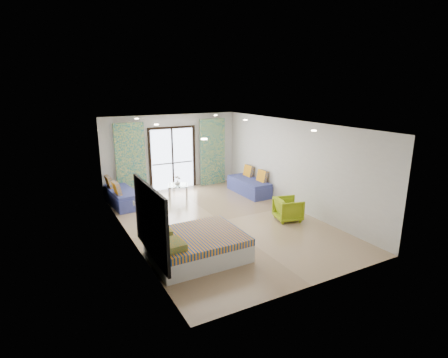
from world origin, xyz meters
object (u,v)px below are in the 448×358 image
daybed_right (249,186)px  coffee_table (178,186)px  armchair (288,208)px  bed (196,246)px  daybed_left (121,196)px

daybed_right → coffee_table: daybed_right is taller
coffee_table → armchair: coffee_table is taller
daybed_right → armchair: 2.69m
coffee_table → armchair: (1.97, -3.44, -0.04)m
armchair → bed: bearing=118.3°
daybed_left → coffee_table: bearing=-8.1°
bed → daybed_left: bearing=98.3°
daybed_right → daybed_left: bearing=167.5°
coffee_table → daybed_right: bearing=-18.1°
daybed_right → coffee_table: 2.49m
bed → armchair: (3.20, 0.83, 0.07)m
armchair → daybed_right: bearing=5.3°
daybed_left → daybed_right: daybed_right is taller
daybed_left → coffee_table: 1.87m
daybed_left → armchair: bearing=-47.3°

